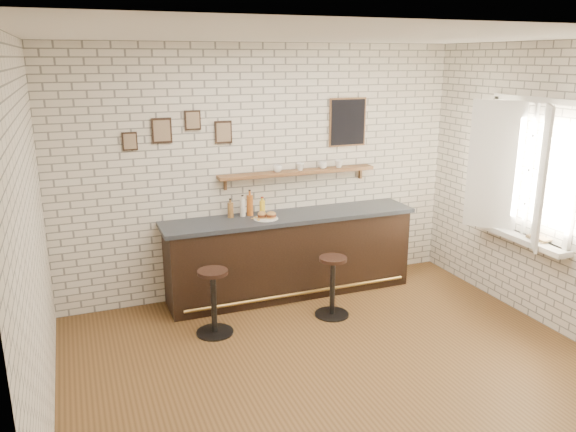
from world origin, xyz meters
name	(u,v)px	position (x,y,z in m)	size (l,w,h in m)	color
ground	(334,362)	(0.00, 0.00, 0.00)	(5.00, 5.00, 0.00)	brown
bar_counter	(290,254)	(0.22, 1.70, 0.51)	(3.10, 0.65, 1.01)	black
sandwich_plate	(266,218)	(-0.11, 1.64, 1.02)	(0.28, 0.28, 0.01)	white
ciabatta_sandwich	(267,215)	(-0.10, 1.64, 1.06)	(0.24, 0.17, 0.07)	#B8884B
potato_chips	(265,218)	(-0.12, 1.64, 1.02)	(0.26, 0.19, 0.00)	#E4B950
bitters_bottle_brown	(231,210)	(-0.48, 1.85, 1.10)	(0.07, 0.07, 0.23)	brown
bitters_bottle_white	(243,208)	(-0.33, 1.85, 1.11)	(0.07, 0.07, 0.26)	silver
bitters_bottle_amber	(250,205)	(-0.24, 1.85, 1.14)	(0.08, 0.08, 0.31)	#A9551B
condiment_bottle_yellow	(262,207)	(-0.08, 1.85, 1.10)	(0.07, 0.07, 0.21)	yellow
bar_stool_left	(214,300)	(-0.92, 1.00, 0.38)	(0.41, 0.41, 0.71)	black
bar_stool_right	(332,284)	(0.43, 0.94, 0.37)	(0.39, 0.39, 0.70)	black
wall_shelf	(298,172)	(0.40, 1.90, 1.48)	(2.00, 0.18, 0.18)	brown
shelf_cup_a	(277,169)	(0.13, 1.90, 1.54)	(0.11, 0.11, 0.09)	white
shelf_cup_b	(300,167)	(0.43, 1.90, 1.55)	(0.10, 0.10, 0.09)	white
shelf_cup_c	(323,165)	(0.73, 1.90, 1.54)	(0.11, 0.11, 0.09)	white
shelf_cup_d	(339,164)	(0.95, 1.90, 1.55)	(0.10, 0.10, 0.09)	white
back_wall_decor	(282,125)	(0.23, 1.98, 2.05)	(2.96, 0.02, 0.56)	black
window_sill	(517,237)	(2.40, 0.30, 0.90)	(0.20, 1.35, 0.06)	white
casement_window	(522,171)	(2.36, 0.30, 1.65)	(0.40, 1.30, 1.56)	white
book_lower	(533,240)	(2.38, 0.05, 0.94)	(0.18, 0.24, 0.02)	tan
book_upper	(535,239)	(2.38, 0.03, 0.96)	(0.18, 0.25, 0.02)	tan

